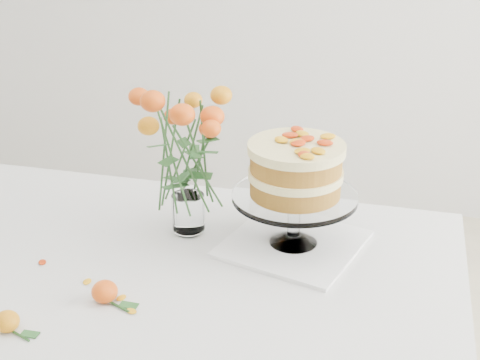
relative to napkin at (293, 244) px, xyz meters
name	(u,v)px	position (x,y,z in m)	size (l,w,h in m)	color
table	(156,296)	(-0.30, -0.18, -0.09)	(1.43, 0.93, 0.76)	tan
napkin	(293,244)	(0.00, 0.00, 0.00)	(0.31, 0.31, 0.01)	white
cake_stand	(296,175)	(0.00, 0.00, 0.19)	(0.30, 0.30, 0.27)	white
rose_vase	(186,143)	(-0.27, 0.00, 0.24)	(0.30, 0.30, 0.42)	white
loose_rose_near	(7,322)	(-0.49, -0.48, 0.02)	(0.09, 0.05, 0.04)	orange
loose_rose_far	(105,292)	(-0.35, -0.34, 0.02)	(0.10, 0.06, 0.05)	#E6470B
stray_petal_a	(87,282)	(-0.42, -0.28, 0.00)	(0.03, 0.02, 0.00)	#EBA00E
stray_petal_b	(121,298)	(-0.32, -0.32, 0.00)	(0.03, 0.02, 0.00)	#EBA00E
stray_petal_c	(131,311)	(-0.28, -0.36, 0.00)	(0.03, 0.02, 0.00)	#EBA00E
stray_petal_d	(42,262)	(-0.56, -0.23, 0.00)	(0.03, 0.02, 0.00)	#EBA00E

